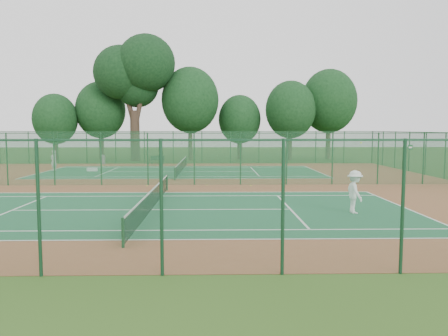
{
  "coord_description": "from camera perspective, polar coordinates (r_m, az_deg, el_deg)",
  "views": [
    {
      "loc": [
        2.88,
        -28.91,
        3.74
      ],
      "look_at": [
        3.4,
        -5.15,
        1.6
      ],
      "focal_mm": 35.0,
      "sensor_mm": 36.0,
      "label": 1
    }
  ],
  "objects": [
    {
      "name": "player_far",
      "position": [
        41.51,
        -21.36,
        0.92
      ],
      "size": [
        0.68,
        0.79,
        1.84
      ],
      "primitive_type": "imported",
      "rotation": [
        0.0,
        0.0,
        -2.0
      ],
      "color": "silver",
      "rests_on": "court_far"
    },
    {
      "name": "stray_ball_b",
      "position": [
        28.75,
        -2.25,
        -2.24
      ],
      "size": [
        0.07,
        0.07,
        0.07
      ],
      "primitive_type": "sphere",
      "color": "gold",
      "rests_on": "red_pad"
    },
    {
      "name": "court_near",
      "position": [
        20.46,
        -9.37,
        -5.42
      ],
      "size": [
        23.77,
        10.97,
        0.01
      ],
      "primitive_type": "cube",
      "color": "#1A5535",
      "rests_on": "red_pad"
    },
    {
      "name": "kit_bag",
      "position": [
        40.07,
        -16.84,
        -0.18
      ],
      "size": [
        0.9,
        0.38,
        0.33
      ],
      "primitive_type": "cube",
      "rotation": [
        0.0,
        0.0,
        -0.06
      ],
      "color": "silver",
      "rests_on": "red_pad"
    },
    {
      "name": "fence_divider",
      "position": [
        29.12,
        -6.94,
        1.21
      ],
      "size": [
        40.0,
        0.09,
        3.5
      ],
      "color": "#184926",
      "rests_on": "ground"
    },
    {
      "name": "fence_south",
      "position": [
        11.45,
        -15.86,
        -5.0
      ],
      "size": [
        40.0,
        0.09,
        3.5
      ],
      "color": "#1B532E",
      "rests_on": "ground"
    },
    {
      "name": "fence_north",
      "position": [
        47.04,
        -4.78,
        2.72
      ],
      "size": [
        40.0,
        0.09,
        3.5
      ],
      "color": "#184A28",
      "rests_on": "ground"
    },
    {
      "name": "stray_ball_a",
      "position": [
        28.52,
        3.53,
        -2.3
      ],
      "size": [
        0.08,
        0.08,
        0.08
      ],
      "primitive_type": "sphere",
      "color": "yellow",
      "rests_on": "red_pad"
    },
    {
      "name": "tennis_net_far",
      "position": [
        38.15,
        -5.59,
        0.32
      ],
      "size": [
        0.1,
        12.9,
        0.97
      ],
      "color": "#143920",
      "rests_on": "ground"
    },
    {
      "name": "tennis_net_near",
      "position": [
        20.37,
        -9.4,
        -3.95
      ],
      "size": [
        0.1,
        12.9,
        0.97
      ],
      "color": "#14381F",
      "rests_on": "ground"
    },
    {
      "name": "bench",
      "position": [
        46.64,
        -8.68,
        1.07
      ],
      "size": [
        1.5,
        0.61,
        0.9
      ],
      "rotation": [
        0.0,
        0.0,
        0.13
      ],
      "color": "#12341B",
      "rests_on": "red_pad"
    },
    {
      "name": "ground",
      "position": [
        29.29,
        -6.9,
        -2.23
      ],
      "size": [
        120.0,
        120.0,
        0.0
      ],
      "primitive_type": "plane",
      "color": "#2D4F18",
      "rests_on": "ground"
    },
    {
      "name": "trash_bin",
      "position": [
        48.06,
        -15.55,
        1.09
      ],
      "size": [
        0.65,
        0.65,
        0.97
      ],
      "primitive_type": "cylinder",
      "rotation": [
        0.0,
        0.0,
        0.24
      ],
      "color": "slate",
      "rests_on": "red_pad"
    },
    {
      "name": "red_pad",
      "position": [
        29.29,
        -6.9,
        -2.22
      ],
      "size": [
        40.0,
        36.0,
        0.01
      ],
      "primitive_type": "cube",
      "color": "brown",
      "rests_on": "ground"
    },
    {
      "name": "player_near",
      "position": [
        20.1,
        16.72,
        -3.0
      ],
      "size": [
        0.8,
        1.28,
        1.9
      ],
      "primitive_type": "imported",
      "rotation": [
        0.0,
        0.0,
        1.65
      ],
      "color": "white",
      "rests_on": "court_near"
    },
    {
      "name": "stray_ball_c",
      "position": [
        28.88,
        -10.04,
        -2.29
      ],
      "size": [
        0.07,
        0.07,
        0.07
      ],
      "primitive_type": "sphere",
      "color": "#DEF038",
      "rests_on": "red_pad"
    },
    {
      "name": "court_far",
      "position": [
        38.2,
        -5.58,
        -0.47
      ],
      "size": [
        23.77,
        10.97,
        0.01
      ],
      "primitive_type": "cube",
      "color": "#1D5C37",
      "rests_on": "red_pad"
    },
    {
      "name": "big_tree",
      "position": [
        52.5,
        -11.54,
        12.19
      ],
      "size": [
        9.44,
        6.91,
        14.51
      ],
      "color": "#33251C",
      "rests_on": "ground"
    },
    {
      "name": "evergreen_row",
      "position": [
        53.34,
        -3.82,
        1.11
      ],
      "size": [
        39.0,
        5.0,
        12.0
      ],
      "primitive_type": null,
      "color": "black",
      "rests_on": "ground"
    }
  ]
}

